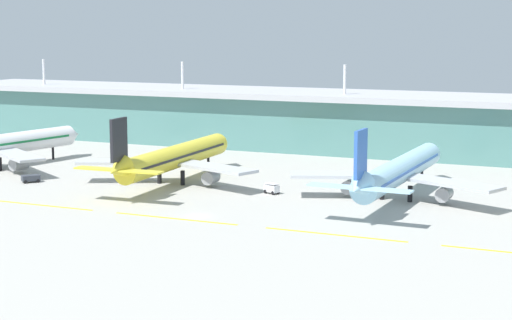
{
  "coord_description": "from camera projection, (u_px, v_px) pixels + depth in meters",
  "views": [
    {
      "loc": [
        80.65,
        -154.05,
        38.56
      ],
      "look_at": [
        -1.16,
        32.61,
        7.0
      ],
      "focal_mm": 60.48,
      "sensor_mm": 36.0,
      "label": 1
    }
  ],
  "objects": [
    {
      "name": "pushback_tug",
      "position": [
        31.0,
        178.0,
        215.47
      ],
      "size": [
        4.66,
        4.91,
        1.85
      ],
      "color": "#333842",
      "rests_on": "ground"
    },
    {
      "name": "taxiway_stripe_mid_west",
      "position": [
        39.0,
        205.0,
        188.33
      ],
      "size": [
        28.0,
        0.7,
        0.04
      ],
      "primitive_type": "cube",
      "color": "yellow",
      "rests_on": "ground"
    },
    {
      "name": "ground_plane",
      "position": [
        198.0,
        216.0,
        177.32
      ],
      "size": [
        600.0,
        600.0,
        0.0
      ],
      "primitive_type": "plane",
      "color": "#A8A59E"
    },
    {
      "name": "airliner_far_middle",
      "position": [
        398.0,
        171.0,
        193.41
      ],
      "size": [
        48.79,
        65.22,
        18.9
      ],
      "color": "#9ED1EA",
      "rests_on": "ground"
    },
    {
      "name": "taxiway_stripe_centre",
      "position": [
        175.0,
        219.0,
        174.85
      ],
      "size": [
        28.0,
        0.7,
        0.04
      ],
      "primitive_type": "cube",
      "color": "yellow",
      "rests_on": "ground"
    },
    {
      "name": "taxiway_stripe_mid_east",
      "position": [
        335.0,
        235.0,
        161.36
      ],
      "size": [
        28.0,
        0.7,
        0.04
      ],
      "primitive_type": "cube",
      "color": "yellow",
      "rests_on": "ground"
    },
    {
      "name": "airliner_near_middle",
      "position": [
        173.0,
        158.0,
        213.54
      ],
      "size": [
        48.76,
        62.04,
        18.9
      ],
      "color": "yellow",
      "rests_on": "ground"
    },
    {
      "name": "baggage_cart",
      "position": [
        272.0,
        188.0,
        200.89
      ],
      "size": [
        4.02,
        3.16,
        2.48
      ],
      "color": "silver",
      "rests_on": "ground"
    },
    {
      "name": "terminal_building",
      "position": [
        350.0,
        121.0,
        269.01
      ],
      "size": [
        288.0,
        34.0,
        27.24
      ],
      "color": "slate",
      "rests_on": "ground"
    }
  ]
}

